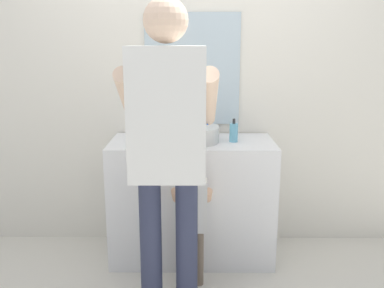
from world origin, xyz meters
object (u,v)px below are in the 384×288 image
object	(u,v)px
child_toddler	(192,213)
adult_parent	(167,134)
toothbrush_cup	(136,134)
soap_bottle	(234,132)

from	to	relation	value
child_toddler	adult_parent	xyz separation A→B (m)	(-0.13, -0.27, 0.57)
toothbrush_cup	adult_parent	size ratio (longest dim) A/B	0.12
toothbrush_cup	soap_bottle	distance (m)	0.69
soap_bottle	toothbrush_cup	bearing A→B (deg)	-179.89
soap_bottle	child_toddler	bearing A→B (deg)	-127.45
soap_bottle	adult_parent	bearing A→B (deg)	-123.01
soap_bottle	adult_parent	xyz separation A→B (m)	(-0.42, -0.65, 0.13)
toothbrush_cup	adult_parent	xyz separation A→B (m)	(0.27, -0.65, 0.14)
soap_bottle	adult_parent	size ratio (longest dim) A/B	0.09
toothbrush_cup	child_toddler	bearing A→B (deg)	-43.81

